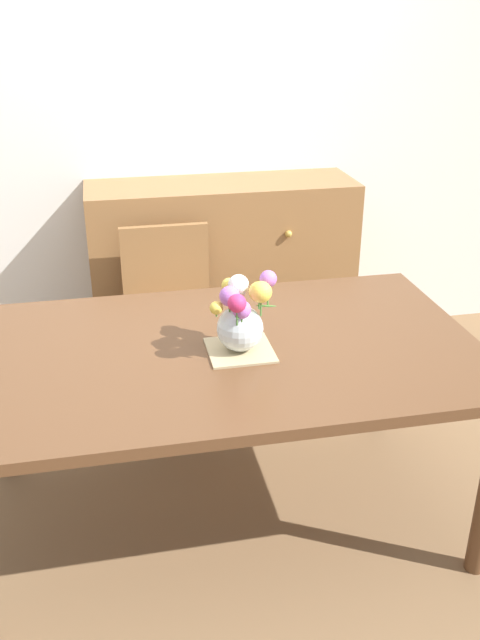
{
  "coord_description": "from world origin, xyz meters",
  "views": [
    {
      "loc": [
        -0.35,
        -2.09,
        1.86
      ],
      "look_at": [
        0.07,
        -0.04,
        0.87
      ],
      "focal_mm": 38.16,
      "sensor_mm": 36.0,
      "label": 1
    }
  ],
  "objects": [
    {
      "name": "back_wall",
      "position": [
        0.0,
        1.6,
        1.4
      ],
      "size": [
        7.0,
        0.1,
        2.8
      ],
      "primitive_type": "cube",
      "color": "silver",
      "rests_on": "ground_plane"
    },
    {
      "name": "dresser",
      "position": [
        0.26,
        1.33,
        0.5
      ],
      "size": [
        1.4,
        0.47,
        1.0
      ],
      "color": "olive",
      "rests_on": "ground_plane"
    },
    {
      "name": "ground_plane",
      "position": [
        0.0,
        0.0,
        0.0
      ],
      "size": [
        12.0,
        12.0,
        0.0
      ],
      "primitive_type": "plane",
      "color": "brown"
    },
    {
      "name": "dining_table",
      "position": [
        0.0,
        0.0,
        0.67
      ],
      "size": [
        1.85,
        1.08,
        0.75
      ],
      "color": "brown",
      "rests_on": "ground_plane"
    },
    {
      "name": "placemat",
      "position": [
        0.07,
        -0.04,
        0.75
      ],
      "size": [
        0.22,
        0.22,
        0.01
      ],
      "primitive_type": "cube",
      "color": "tan",
      "rests_on": "dining_table"
    },
    {
      "name": "chair_far",
      "position": [
        -0.08,
        0.88,
        0.52
      ],
      "size": [
        0.42,
        0.42,
        0.9
      ],
      "rotation": [
        0.0,
        0.0,
        3.14
      ],
      "color": "olive",
      "rests_on": "ground_plane"
    },
    {
      "name": "flower_vase",
      "position": [
        0.08,
        -0.04,
        0.89
      ],
      "size": [
        0.24,
        0.27,
        0.27
      ],
      "color": "silver",
      "rests_on": "placemat"
    }
  ]
}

